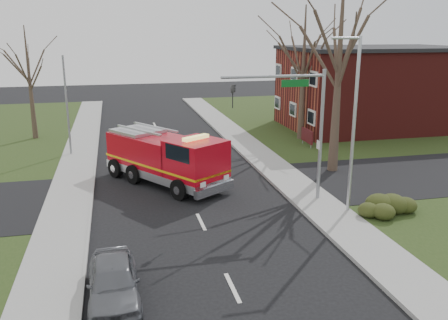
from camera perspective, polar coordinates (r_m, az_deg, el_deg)
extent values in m
plane|color=black|center=(22.29, -2.78, -7.46)|extent=(120.00, 120.00, 0.00)
cube|color=gray|center=(24.06, 11.97, -5.84)|extent=(2.40, 80.00, 0.15)
cube|color=gray|center=(22.11, -18.96, -8.32)|extent=(2.40, 80.00, 0.15)
cube|color=maroon|center=(44.71, 17.52, 8.08)|extent=(15.00, 10.00, 7.00)
cube|color=black|center=(44.44, 17.90, 12.68)|extent=(15.40, 10.40, 0.30)
cube|color=silver|center=(41.62, 8.30, 6.05)|extent=(0.12, 1.40, 1.20)
cube|color=#481015|center=(36.47, 9.96, 2.90)|extent=(0.12, 2.00, 1.00)
cylinder|color=gray|center=(35.85, 10.43, 1.92)|extent=(0.08, 0.08, 0.90)
cylinder|color=gray|center=(37.29, 9.46, 2.48)|extent=(0.08, 0.08, 0.90)
ellipsoid|color=#293312|center=(24.37, 19.03, -4.82)|extent=(2.80, 2.00, 0.90)
cone|color=#3A2D22|center=(29.44, 13.58, 9.81)|extent=(0.64, 0.64, 12.00)
cone|color=#3A2D22|center=(38.28, 9.50, 10.10)|extent=(0.56, 0.56, 10.50)
cone|color=#3A2D22|center=(40.93, -22.31, 8.45)|extent=(0.44, 0.44, 9.00)
cylinder|color=gray|center=(24.53, 11.57, 2.72)|extent=(0.18, 0.18, 6.80)
cylinder|color=gray|center=(23.08, 6.02, 9.97)|extent=(5.20, 0.14, 0.14)
cube|color=#0C591E|center=(23.50, 8.56, 9.12)|extent=(1.40, 0.06, 0.35)
imported|color=black|center=(22.55, 1.12, 9.03)|extent=(0.22, 0.18, 1.10)
cylinder|color=#B7BABF|center=(22.93, 15.33, 3.65)|extent=(0.16, 0.16, 8.40)
cylinder|color=#B7BABF|center=(22.17, 14.46, 14.02)|extent=(1.40, 0.12, 0.12)
cylinder|color=gray|center=(34.75, -18.36, 6.10)|extent=(0.14, 0.14, 7.00)
cube|color=#B00816|center=(28.45, -8.74, 0.84)|extent=(5.15, 5.91, 2.15)
cube|color=#B00816|center=(25.54, -3.37, -0.33)|extent=(3.69, 3.69, 2.46)
cube|color=#B7BABF|center=(27.75, -7.10, -1.33)|extent=(6.63, 8.14, 0.46)
cube|color=#E5B20C|center=(27.60, -7.14, -0.21)|extent=(6.64, 8.15, 0.12)
cube|color=black|center=(24.56, -1.59, 0.91)|extent=(2.03, 1.38, 0.87)
cube|color=#E5D866|center=(25.20, -3.41, 2.70)|extent=(1.57, 1.20, 0.18)
cylinder|color=black|center=(24.97, -5.39, -3.57)|extent=(0.92, 1.14, 1.13)
cylinder|color=black|center=(26.70, -1.09, -2.24)|extent=(0.92, 1.14, 1.13)
cylinder|color=black|center=(29.43, -12.91, -0.95)|extent=(0.92, 1.14, 1.13)
cylinder|color=black|center=(30.91, -8.83, 0.04)|extent=(0.92, 1.14, 1.13)
imported|color=#5C5E64|center=(16.41, -13.17, -14.03)|extent=(1.74, 4.15, 1.40)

